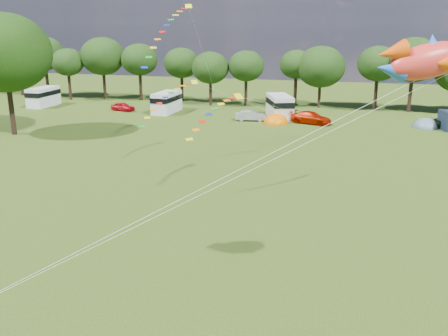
% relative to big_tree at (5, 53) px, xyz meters
% --- Properties ---
extents(ground_plane, '(180.00, 180.00, 0.00)m').
position_rel_big_tree_xyz_m(ground_plane, '(30.00, -28.00, -9.02)').
color(ground_plane, '#1A3207').
rests_on(ground_plane, ground).
extents(tree_line, '(102.98, 10.98, 10.27)m').
position_rel_big_tree_xyz_m(tree_line, '(35.30, 26.99, -2.67)').
color(tree_line, black).
rests_on(tree_line, ground).
extents(big_tree, '(10.00, 10.00, 13.28)m').
position_rel_big_tree_xyz_m(big_tree, '(0.00, 0.00, 0.00)').
color(big_tree, black).
rests_on(big_tree, ground).
extents(car_a, '(3.84, 2.10, 1.21)m').
position_rel_big_tree_xyz_m(car_a, '(4.94, 17.33, -8.41)').
color(car_a, '#B60B16').
rests_on(car_a, ground).
extents(car_b, '(3.96, 2.12, 1.33)m').
position_rel_big_tree_xyz_m(car_b, '(24.15, 14.88, -8.35)').
color(car_b, '#979CA0').
rests_on(car_b, ground).
extents(car_c, '(5.35, 3.50, 1.49)m').
position_rel_big_tree_xyz_m(car_c, '(31.82, 14.95, -8.28)').
color(car_c, '#9F1700').
rests_on(car_c, ground).
extents(campervan_a, '(2.54, 5.75, 2.80)m').
position_rel_big_tree_xyz_m(campervan_a, '(-8.42, 18.06, -7.51)').
color(campervan_a, silver).
rests_on(campervan_a, ground).
extents(campervan_b, '(2.62, 5.86, 2.84)m').
position_rel_big_tree_xyz_m(campervan_b, '(11.49, 17.76, -7.49)').
color(campervan_b, silver).
rests_on(campervan_b, ground).
extents(campervan_c, '(4.64, 6.66, 3.01)m').
position_rel_big_tree_xyz_m(campervan_c, '(27.39, 17.66, -7.40)').
color(campervan_c, silver).
rests_on(campervan_c, ground).
extents(tent_orange, '(3.19, 3.49, 2.50)m').
position_rel_big_tree_xyz_m(tent_orange, '(27.55, 13.92, -9.00)').
color(tent_orange, '#E76700').
rests_on(tent_orange, ground).
extents(tent_greyblue, '(3.09, 3.39, 2.30)m').
position_rel_big_tree_xyz_m(tent_greyblue, '(45.34, 16.16, -9.00)').
color(tent_greyblue, slate).
rests_on(tent_greyblue, ground).
extents(fish_kite, '(3.72, 2.33, 1.96)m').
position_rel_big_tree_xyz_m(fish_kite, '(39.41, -27.56, 1.88)').
color(fish_kite, red).
rests_on(fish_kite, ground).
extents(streamer_kite_a, '(3.42, 5.53, 5.79)m').
position_rel_big_tree_xyz_m(streamer_kite_a, '(19.59, -1.07, 2.83)').
color(streamer_kite_a, '#F0FF0C').
rests_on(streamer_kite_a, ground).
extents(streamer_kite_b, '(4.26, 4.61, 3.78)m').
position_rel_big_tree_xyz_m(streamer_kite_b, '(21.10, -4.87, -3.20)').
color(streamer_kite_b, '#C7D322').
rests_on(streamer_kite_b, ground).
extents(streamer_kite_c, '(3.18, 5.00, 2.81)m').
position_rel_big_tree_xyz_m(streamer_kite_c, '(27.47, -11.98, -2.97)').
color(streamer_kite_c, yellow).
rests_on(streamer_kite_c, ground).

